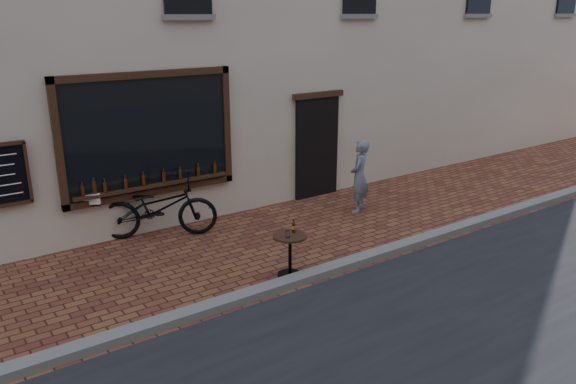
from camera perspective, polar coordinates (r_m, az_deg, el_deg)
ground at (r=9.05m, az=6.70°, el=-8.08°), size 90.00×90.00×0.00m
kerb at (r=9.16m, az=5.88°, el=-7.30°), size 90.00×0.25×0.12m
cargo_bicycle at (r=10.44m, az=-13.26°, el=-1.52°), size 2.50×1.63×1.18m
bistro_table at (r=8.69m, az=0.22°, el=-5.57°), size 0.53×0.53×0.91m
pedestrian at (r=11.51m, az=7.27°, el=1.60°), size 0.66×0.61×1.50m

